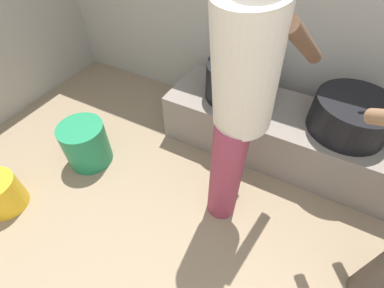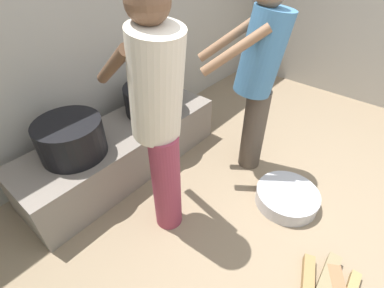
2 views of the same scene
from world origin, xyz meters
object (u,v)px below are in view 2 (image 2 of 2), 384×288
object	(u,v)px
metal_mixing_bowl	(287,197)
cook_in_blue_shirt	(259,74)
cooking_pot_main	(153,99)
cooking_pot_secondary	(71,138)
cook_in_cream_shirt	(158,113)

from	to	relation	value
metal_mixing_bowl	cook_in_blue_shirt	bearing A→B (deg)	68.47
cook_in_blue_shirt	metal_mixing_bowl	world-z (taller)	cook_in_blue_shirt
cook_in_blue_shirt	cooking_pot_main	bearing A→B (deg)	113.05
cooking_pot_main	cook_in_blue_shirt	size ratio (longest dim) A/B	0.44
cooking_pot_secondary	metal_mixing_bowl	size ratio (longest dim) A/B	0.97
cooking_pot_main	metal_mixing_bowl	xyz separation A→B (m)	(0.15, -1.37, -0.50)
cook_in_blue_shirt	metal_mixing_bowl	size ratio (longest dim) A/B	3.17
cooking_pot_secondary	cook_in_blue_shirt	bearing A→B (deg)	-35.38
cook_in_cream_shirt	metal_mixing_bowl	bearing A→B (deg)	-41.39
cooking_pot_secondary	cook_in_cream_shirt	bearing A→B (deg)	-71.01
cook_in_blue_shirt	metal_mixing_bowl	distance (m)	1.02
cook_in_cream_shirt	metal_mixing_bowl	size ratio (longest dim) A/B	3.31
cook_in_cream_shirt	cook_in_blue_shirt	bearing A→B (deg)	-8.00
cooking_pot_secondary	cook_in_cream_shirt	world-z (taller)	cook_in_cream_shirt
cooking_pot_secondary	cook_in_blue_shirt	size ratio (longest dim) A/B	0.31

